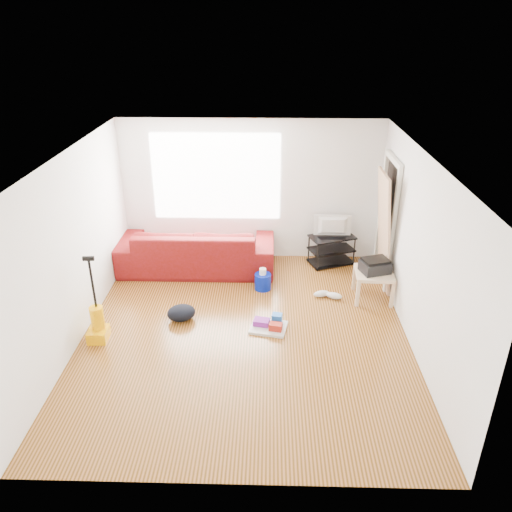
{
  "coord_description": "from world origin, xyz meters",
  "views": [
    {
      "loc": [
        0.31,
        -5.81,
        4.04
      ],
      "look_at": [
        0.14,
        0.6,
        0.91
      ],
      "focal_mm": 35.0,
      "sensor_mm": 36.0,
      "label": 1
    }
  ],
  "objects_px": {
    "side_table": "(374,276)",
    "sofa": "(198,268)",
    "cleaning_tray": "(269,325)",
    "vacuum": "(98,324)",
    "tv_stand": "(331,249)",
    "backpack": "(182,319)",
    "bucket": "(263,289)"
  },
  "relations": [
    {
      "from": "bucket",
      "to": "side_table",
      "type": "bearing_deg",
      "value": -8.16
    },
    {
      "from": "side_table",
      "to": "sofa",
      "type": "bearing_deg",
      "value": 161.97
    },
    {
      "from": "tv_stand",
      "to": "backpack",
      "type": "distance_m",
      "value": 3.05
    },
    {
      "from": "sofa",
      "to": "bucket",
      "type": "xyz_separation_m",
      "value": [
        1.15,
        -0.69,
        0.0
      ]
    },
    {
      "from": "sofa",
      "to": "tv_stand",
      "type": "xyz_separation_m",
      "value": [
        2.35,
        0.27,
        0.27
      ]
    },
    {
      "from": "sofa",
      "to": "cleaning_tray",
      "type": "height_order",
      "value": "sofa"
    },
    {
      "from": "backpack",
      "to": "vacuum",
      "type": "relative_size",
      "value": 0.33
    },
    {
      "from": "vacuum",
      "to": "cleaning_tray",
      "type": "bearing_deg",
      "value": 5.01
    },
    {
      "from": "backpack",
      "to": "sofa",
      "type": "bearing_deg",
      "value": 68.79
    },
    {
      "from": "side_table",
      "to": "bucket",
      "type": "bearing_deg",
      "value": 171.84
    },
    {
      "from": "bucket",
      "to": "vacuum",
      "type": "height_order",
      "value": "vacuum"
    },
    {
      "from": "cleaning_tray",
      "to": "vacuum",
      "type": "relative_size",
      "value": 0.46
    },
    {
      "from": "side_table",
      "to": "cleaning_tray",
      "type": "height_order",
      "value": "side_table"
    },
    {
      "from": "sofa",
      "to": "vacuum",
      "type": "height_order",
      "value": "vacuum"
    },
    {
      "from": "side_table",
      "to": "vacuum",
      "type": "relative_size",
      "value": 0.48
    },
    {
      "from": "side_table",
      "to": "cleaning_tray",
      "type": "xyz_separation_m",
      "value": [
        -1.61,
        -0.89,
        -0.34
      ]
    },
    {
      "from": "tv_stand",
      "to": "cleaning_tray",
      "type": "height_order",
      "value": "tv_stand"
    },
    {
      "from": "cleaning_tray",
      "to": "side_table",
      "type": "bearing_deg",
      "value": 28.85
    },
    {
      "from": "sofa",
      "to": "backpack",
      "type": "relative_size",
      "value": 6.41
    },
    {
      "from": "side_table",
      "to": "vacuum",
      "type": "bearing_deg",
      "value": -163.16
    },
    {
      "from": "cleaning_tray",
      "to": "vacuum",
      "type": "xyz_separation_m",
      "value": [
        -2.34,
        -0.31,
        0.17
      ]
    },
    {
      "from": "backpack",
      "to": "vacuum",
      "type": "height_order",
      "value": "vacuum"
    },
    {
      "from": "sofa",
      "to": "backpack",
      "type": "height_order",
      "value": "sofa"
    },
    {
      "from": "cleaning_tray",
      "to": "sofa",
      "type": "bearing_deg",
      "value": 124.76
    },
    {
      "from": "bucket",
      "to": "vacuum",
      "type": "xyz_separation_m",
      "value": [
        -2.23,
        -1.44,
        0.23
      ]
    },
    {
      "from": "side_table",
      "to": "backpack",
      "type": "relative_size",
      "value": 1.44
    },
    {
      "from": "cleaning_tray",
      "to": "vacuum",
      "type": "distance_m",
      "value": 2.37
    },
    {
      "from": "bucket",
      "to": "vacuum",
      "type": "bearing_deg",
      "value": -147.11
    },
    {
      "from": "backpack",
      "to": "bucket",
      "type": "bearing_deg",
      "value": 18.31
    },
    {
      "from": "sofa",
      "to": "vacuum",
      "type": "xyz_separation_m",
      "value": [
        -1.08,
        -2.13,
        0.23
      ]
    },
    {
      "from": "vacuum",
      "to": "sofa",
      "type": "bearing_deg",
      "value": 60.59
    },
    {
      "from": "sofa",
      "to": "cleaning_tray",
      "type": "bearing_deg",
      "value": 124.76
    }
  ]
}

